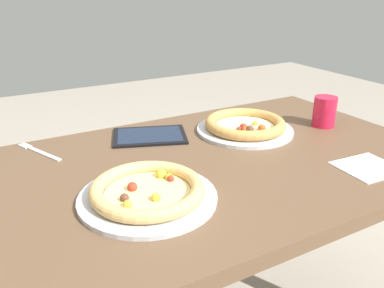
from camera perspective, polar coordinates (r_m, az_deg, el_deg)
The scene contains 7 objects.
dining_table at distance 1.22m, azimuth 3.25°, elevation -6.89°, with size 1.36×0.83×0.75m.
pizza_near at distance 0.96m, azimuth -6.35°, elevation -6.83°, with size 0.33×0.33×0.05m.
pizza_far at distance 1.39m, azimuth 7.58°, elevation 2.59°, with size 0.33×0.33×0.05m.
drink_cup_colored at distance 1.50m, azimuth 18.40°, elevation 4.43°, with size 0.08×0.08×0.11m.
paper_napkin at distance 1.22m, azimuth 23.84°, elevation -3.06°, with size 0.16×0.14×0.00m, color white.
fork at distance 1.31m, azimuth -21.21°, elevation -0.93°, with size 0.10×0.19×0.00m.
tablet at distance 1.34m, azimuth -6.06°, elevation 1.18°, with size 0.28×0.24×0.01m.
Camera 1 is at (-0.58, -0.89, 1.24)m, focal length 37.34 mm.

